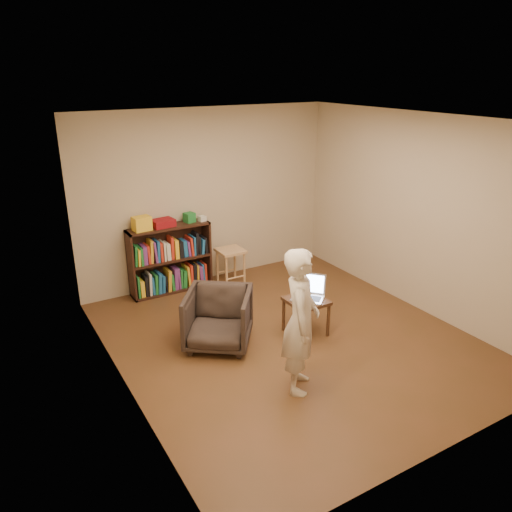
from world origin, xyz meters
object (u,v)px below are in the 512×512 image
armchair (218,319)px  person (301,321)px  bookshelf (170,262)px  stool (231,256)px  side_table (306,305)px  laptop (309,293)px

armchair → person: size_ratio=0.50×
bookshelf → stool: bookshelf is taller
stool → side_table: size_ratio=1.19×
side_table → person: bearing=-129.4°
armchair → laptop: size_ratio=1.56×
armchair → side_table: armchair is taller
side_table → person: (-0.71, -0.87, 0.38)m
bookshelf → armchair: bearing=-93.1°
bookshelf → stool: bearing=-15.0°
armchair → person: (0.34, -1.17, 0.42)m
bookshelf → armchair: 1.77m
bookshelf → armchair: (-0.10, -1.77, -0.09)m
bookshelf → laptop: bearing=-63.6°
bookshelf → side_table: (0.96, -2.07, -0.05)m
stool → armchair: armchair is taller
armchair → side_table: bearing=20.5°
armchair → laptop: (1.11, -0.27, 0.18)m
laptop → person: size_ratio=0.32×
side_table → person: size_ratio=0.30×
bookshelf → laptop: bookshelf is taller
bookshelf → side_table: 2.28m
stool → side_table: stool is taller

